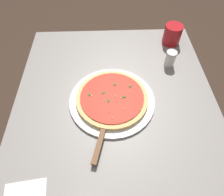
{
  "coord_description": "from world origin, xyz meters",
  "views": [
    {
      "loc": [
        0.44,
        -0.03,
        1.38
      ],
      "look_at": [
        -0.03,
        -0.01,
        0.76
      ],
      "focal_mm": 32.06,
      "sensor_mm": 36.0,
      "label": 1
    }
  ],
  "objects_px": {
    "serving_plate": "(112,100)",
    "pizza_server": "(102,135)",
    "parmesan_shaker": "(170,59)",
    "cup_tall_drink": "(172,34)",
    "pizza": "(112,98)"
  },
  "relations": [
    {
      "from": "serving_plate",
      "to": "pizza_server",
      "type": "distance_m",
      "value": 0.16
    },
    {
      "from": "serving_plate",
      "to": "pizza_server",
      "type": "bearing_deg",
      "value": -14.71
    },
    {
      "from": "pizza",
      "to": "pizza_server",
      "type": "height_order",
      "value": "pizza"
    },
    {
      "from": "parmesan_shaker",
      "to": "cup_tall_drink",
      "type": "bearing_deg",
      "value": 165.25
    },
    {
      "from": "serving_plate",
      "to": "pizza_server",
      "type": "relative_size",
      "value": 1.5
    },
    {
      "from": "pizza_server",
      "to": "parmesan_shaker",
      "type": "distance_m",
      "value": 0.47
    },
    {
      "from": "parmesan_shaker",
      "to": "pizza_server",
      "type": "bearing_deg",
      "value": -41.16
    },
    {
      "from": "pizza_server",
      "to": "pizza",
      "type": "bearing_deg",
      "value": 165.29
    },
    {
      "from": "cup_tall_drink",
      "to": "serving_plate",
      "type": "bearing_deg",
      "value": -40.94
    },
    {
      "from": "serving_plate",
      "to": "parmesan_shaker",
      "type": "bearing_deg",
      "value": 126.29
    },
    {
      "from": "pizza",
      "to": "parmesan_shaker",
      "type": "bearing_deg",
      "value": 126.29
    },
    {
      "from": "serving_plate",
      "to": "parmesan_shaker",
      "type": "xyz_separation_m",
      "value": [
        -0.2,
        0.27,
        0.03
      ]
    },
    {
      "from": "serving_plate",
      "to": "parmesan_shaker",
      "type": "height_order",
      "value": "parmesan_shaker"
    },
    {
      "from": "pizza",
      "to": "pizza_server",
      "type": "xyz_separation_m",
      "value": [
        0.16,
        -0.04,
        -0.0
      ]
    },
    {
      "from": "cup_tall_drink",
      "to": "pizza",
      "type": "bearing_deg",
      "value": -40.94
    }
  ]
}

